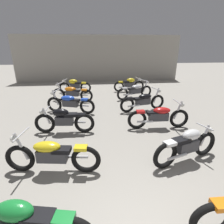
# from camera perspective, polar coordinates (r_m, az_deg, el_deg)

# --- Properties ---
(back_wall) EXTENTS (13.25, 0.24, 3.60)m
(back_wall) POSITION_cam_1_polar(r_m,az_deg,el_deg) (15.01, -4.19, 16.72)
(back_wall) COLOR #9E998E
(back_wall) RESTS_ON ground
(motorcycle_left_row_1) EXTENTS (2.16, 0.68, 0.97)m
(motorcycle_left_row_1) POSITION_cam_1_polar(r_m,az_deg,el_deg) (4.29, -18.80, -12.81)
(motorcycle_left_row_1) COLOR black
(motorcycle_left_row_1) RESTS_ON ground
(motorcycle_left_row_2) EXTENTS (1.97, 0.48, 0.88)m
(motorcycle_left_row_2) POSITION_cam_1_polar(r_m,az_deg,el_deg) (6.03, -15.16, -2.44)
(motorcycle_left_row_2) COLOR black
(motorcycle_left_row_2) RESTS_ON ground
(motorcycle_left_row_3) EXTENTS (2.10, 0.89, 0.97)m
(motorcycle_left_row_3) POSITION_cam_1_polar(r_m,az_deg,el_deg) (7.82, -13.32, 2.90)
(motorcycle_left_row_3) COLOR black
(motorcycle_left_row_3) RESTS_ON ground
(motorcycle_left_row_4) EXTENTS (2.13, 0.81, 0.97)m
(motorcycle_left_row_4) POSITION_cam_1_polar(r_m,az_deg,el_deg) (9.52, -12.69, 6.02)
(motorcycle_left_row_4) COLOR black
(motorcycle_left_row_4) RESTS_ON ground
(motorcycle_left_row_5) EXTENTS (1.97, 0.48, 0.88)m
(motorcycle_left_row_5) POSITION_cam_1_polar(r_m,az_deg,el_deg) (11.27, -11.87, 8.30)
(motorcycle_left_row_5) COLOR black
(motorcycle_left_row_5) RESTS_ON ground
(motorcycle_right_row_1) EXTENTS (1.91, 0.75, 0.88)m
(motorcycle_right_row_1) POSITION_cam_1_polar(r_m,az_deg,el_deg) (4.78, 23.05, -9.70)
(motorcycle_right_row_1) COLOR black
(motorcycle_right_row_1) RESTS_ON ground
(motorcycle_right_row_2) EXTENTS (2.17, 0.68, 0.97)m
(motorcycle_right_row_2) POSITION_cam_1_polar(r_m,az_deg,el_deg) (6.36, 14.84, -1.26)
(motorcycle_right_row_2) COLOR black
(motorcycle_right_row_2) RESTS_ON ground
(motorcycle_right_row_3) EXTENTS (2.14, 0.79, 0.97)m
(motorcycle_right_row_3) POSITION_cam_1_polar(r_m,az_deg,el_deg) (8.00, 9.97, 3.53)
(motorcycle_right_row_3) COLOR black
(motorcycle_right_row_3) RESTS_ON ground
(motorcycle_right_row_4) EXTENTS (2.10, 0.91, 0.97)m
(motorcycle_right_row_4) POSITION_cam_1_polar(r_m,az_deg,el_deg) (9.86, 7.42, 6.84)
(motorcycle_right_row_4) COLOR black
(motorcycle_right_row_4) RESTS_ON ground
(motorcycle_right_row_5) EXTENTS (1.97, 0.48, 0.88)m
(motorcycle_right_row_5) POSITION_cam_1_polar(r_m,az_deg,el_deg) (11.48, 5.55, 8.85)
(motorcycle_right_row_5) COLOR black
(motorcycle_right_row_5) RESTS_ON ground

